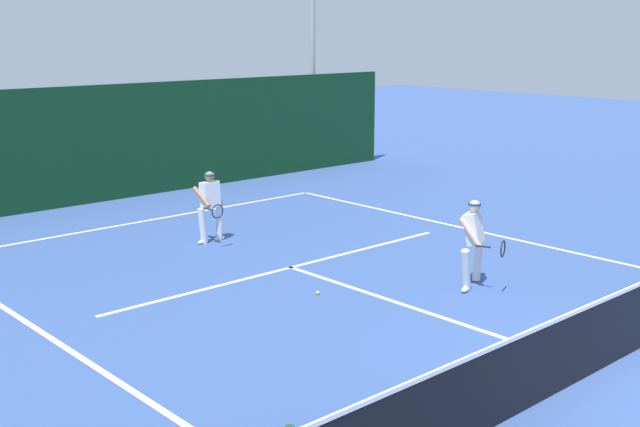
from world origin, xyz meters
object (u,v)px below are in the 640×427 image
Objects in this scene: player_near at (474,240)px; player_far at (210,204)px; light_pole at (312,20)px; tennis_ball at (318,293)px.

player_far is at bearing -94.75° from player_near.
player_near is 14.26m from light_pole.
player_far is at bearing -143.32° from light_pole.
player_far reaches higher than tennis_ball.
player_near is at bearing 104.10° from player_far.
light_pole reaches higher than player_far.
tennis_ball is 0.01× the size of light_pole.
light_pole is (8.51, 6.33, 3.90)m from player_far.
tennis_ball is at bearing -53.64° from player_near.
light_pole is at bearing 48.73° from tennis_ball.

